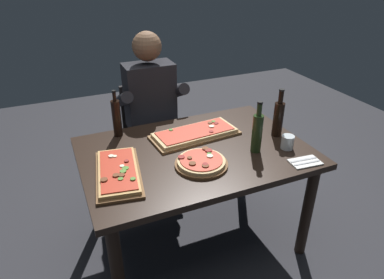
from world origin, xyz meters
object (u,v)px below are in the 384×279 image
(pizza_rectangular_left, at_px, (118,172))
(tumbler_near_camera, at_px, (287,142))
(wine_bottle_dark, at_px, (257,132))
(diner_chair, at_px, (150,131))
(pizza_round_far, at_px, (201,162))
(vinegar_bottle_green, at_px, (117,118))
(pizza_rectangular_front, at_px, (195,133))
(oil_bottle_amber, at_px, (278,118))
(seated_diner, at_px, (152,108))
(dining_table, at_px, (195,163))

(pizza_rectangular_left, relative_size, tumbler_near_camera, 6.17)
(wine_bottle_dark, relative_size, diner_chair, 0.38)
(diner_chair, bearing_deg, pizza_round_far, -89.60)
(pizza_round_far, height_order, vinegar_bottle_green, vinegar_bottle_green)
(pizza_rectangular_front, relative_size, pizza_rectangular_left, 1.13)
(oil_bottle_amber, height_order, seated_diner, seated_diner)
(wine_bottle_dark, relative_size, tumbler_near_camera, 3.79)
(dining_table, xyz_separation_m, tumbler_near_camera, (0.54, -0.21, 0.14))
(dining_table, bearing_deg, oil_bottle_amber, -3.17)
(dining_table, distance_m, oil_bottle_amber, 0.63)
(wine_bottle_dark, xyz_separation_m, seated_diner, (-0.39, 0.89, -0.13))
(oil_bottle_amber, bearing_deg, seated_diner, 129.48)
(dining_table, distance_m, seated_diner, 0.74)
(tumbler_near_camera, xyz_separation_m, seated_diner, (-0.59, 0.94, -0.04))
(oil_bottle_amber, bearing_deg, vinegar_bottle_green, 156.71)
(diner_chair, distance_m, seated_diner, 0.28)
(pizza_rectangular_left, xyz_separation_m, vinegar_bottle_green, (0.11, 0.47, 0.11))
(oil_bottle_amber, bearing_deg, pizza_rectangular_left, -177.33)
(tumbler_near_camera, relative_size, diner_chair, 0.10)
(dining_table, bearing_deg, pizza_rectangular_left, -170.61)
(seated_diner, bearing_deg, pizza_rectangular_left, -119.14)
(vinegar_bottle_green, bearing_deg, pizza_rectangular_front, -24.89)
(dining_table, relative_size, oil_bottle_amber, 4.28)
(diner_chair, bearing_deg, seated_diner, -90.00)
(wine_bottle_dark, height_order, oil_bottle_amber, wine_bottle_dark)
(pizza_round_far, xyz_separation_m, wine_bottle_dark, (0.38, 0.02, 0.11))
(dining_table, distance_m, diner_chair, 0.87)
(dining_table, distance_m, pizza_rectangular_front, 0.22)
(dining_table, height_order, diner_chair, diner_chair)
(pizza_round_far, xyz_separation_m, tumbler_near_camera, (0.58, -0.03, 0.02))
(vinegar_bottle_green, height_order, seated_diner, seated_diner)
(pizza_rectangular_left, bearing_deg, dining_table, 9.39)
(pizza_rectangular_front, xyz_separation_m, pizza_round_far, (-0.11, -0.35, 0.00))
(vinegar_bottle_green, xyz_separation_m, seated_diner, (0.35, 0.35, -0.13))
(pizza_rectangular_front, height_order, tumbler_near_camera, tumbler_near_camera)
(pizza_rectangular_left, bearing_deg, vinegar_bottle_green, 77.03)
(pizza_rectangular_left, height_order, seated_diner, seated_diner)
(dining_table, xyz_separation_m, seated_diner, (-0.05, 0.74, 0.10))
(vinegar_bottle_green, height_order, tumbler_near_camera, vinegar_bottle_green)
(tumbler_near_camera, height_order, seated_diner, seated_diner)
(vinegar_bottle_green, xyz_separation_m, diner_chair, (0.35, 0.47, -0.38))
(pizza_rectangular_front, height_order, seated_diner, seated_diner)
(pizza_rectangular_left, distance_m, wine_bottle_dark, 0.85)
(pizza_rectangular_left, relative_size, vinegar_bottle_green, 1.68)
(oil_bottle_amber, height_order, diner_chair, oil_bottle_amber)
(seated_diner, bearing_deg, diner_chair, 90.00)
(pizza_rectangular_left, xyz_separation_m, pizza_round_far, (0.46, -0.09, 0.00))
(pizza_rectangular_left, relative_size, oil_bottle_amber, 1.64)
(diner_chair, bearing_deg, pizza_rectangular_left, -115.93)
(vinegar_bottle_green, bearing_deg, pizza_rectangular_left, -102.97)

